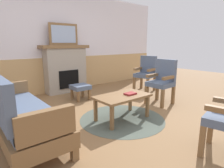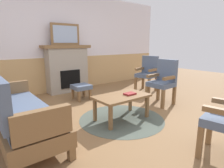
# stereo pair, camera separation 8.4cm
# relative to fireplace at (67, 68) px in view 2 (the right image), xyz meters

# --- Properties ---
(ground_plane) EXTENTS (14.00, 14.00, 0.00)m
(ground_plane) POSITION_rel_fireplace_xyz_m (0.00, -2.35, -0.65)
(ground_plane) COLOR olive
(wall_back) EXTENTS (7.20, 0.14, 2.70)m
(wall_back) POSITION_rel_fireplace_xyz_m (0.00, 0.25, 0.66)
(wall_back) COLOR white
(wall_back) RESTS_ON ground_plane
(fireplace) EXTENTS (1.30, 0.44, 1.28)m
(fireplace) POSITION_rel_fireplace_xyz_m (0.00, 0.00, 0.00)
(fireplace) COLOR #A39989
(fireplace) RESTS_ON ground_plane
(framed_picture) EXTENTS (0.80, 0.04, 0.56)m
(framed_picture) POSITION_rel_fireplace_xyz_m (0.00, 0.00, 0.91)
(framed_picture) COLOR brown
(framed_picture) RESTS_ON fireplace
(couch) EXTENTS (0.70, 1.80, 0.98)m
(couch) POSITION_rel_fireplace_xyz_m (-1.71, -2.12, -0.26)
(couch) COLOR brown
(couch) RESTS_ON ground_plane
(coffee_table) EXTENTS (0.96, 0.56, 0.44)m
(coffee_table) POSITION_rel_fireplace_xyz_m (-0.12, -2.43, -0.27)
(coffee_table) COLOR brown
(coffee_table) RESTS_ON ground_plane
(round_rug) EXTENTS (1.50, 1.50, 0.01)m
(round_rug) POSITION_rel_fireplace_xyz_m (-0.12, -2.43, -0.65)
(round_rug) COLOR #4C564C
(round_rug) RESTS_ON ground_plane
(book_on_table) EXTENTS (0.20, 0.14, 0.03)m
(book_on_table) POSITION_rel_fireplace_xyz_m (0.02, -2.49, -0.20)
(book_on_table) COLOR maroon
(book_on_table) RESTS_ON coffee_table
(footstool) EXTENTS (0.40, 0.40, 0.36)m
(footstool) POSITION_rel_fireplace_xyz_m (-0.09, -0.92, -0.37)
(footstool) COLOR brown
(footstool) RESTS_ON ground_plane
(armchair_near_fireplace) EXTENTS (0.57, 0.57, 0.98)m
(armchair_near_fireplace) POSITION_rel_fireplace_xyz_m (1.82, -1.32, -0.11)
(armchair_near_fireplace) COLOR brown
(armchair_near_fireplace) RESTS_ON ground_plane
(armchair_by_window_left) EXTENTS (0.50, 0.50, 0.98)m
(armchair_by_window_left) POSITION_rel_fireplace_xyz_m (1.19, -2.32, -0.11)
(armchair_by_window_left) COLOR brown
(armchair_by_window_left) RESTS_ON ground_plane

